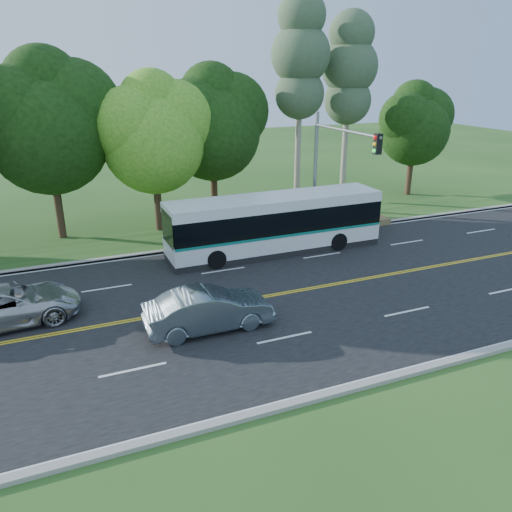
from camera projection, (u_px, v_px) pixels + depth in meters
name	position (u px, v px, depth m)	size (l,w,h in m)	color
ground	(260.00, 298.00, 21.49)	(120.00, 120.00, 0.00)	#284F1A
road	(260.00, 298.00, 21.49)	(60.00, 14.00, 0.02)	black
curb_north	(210.00, 245.00, 27.65)	(60.00, 0.30, 0.15)	gray
curb_south	(351.00, 389.00, 15.28)	(60.00, 0.30, 0.15)	gray
grass_verge	(201.00, 236.00, 29.26)	(60.00, 4.00, 0.10)	#284F1A
lane_markings	(258.00, 298.00, 21.45)	(57.60, 13.82, 0.00)	gold
tree_row	(91.00, 117.00, 27.78)	(44.70, 9.10, 13.84)	#311C16
bougainvillea_hedge	(316.00, 216.00, 30.85)	(9.50, 2.25, 1.50)	#A90E2B
traffic_signal	(333.00, 159.00, 26.83)	(0.42, 6.10, 7.00)	gray
transit_bus	(275.00, 225.00, 26.38)	(11.58, 2.63, 3.03)	white
sedan	(209.00, 310.00, 18.64)	(1.67, 4.80, 1.58)	slate
suv	(6.00, 305.00, 19.08)	(2.50, 5.43, 1.51)	#B6B7BA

